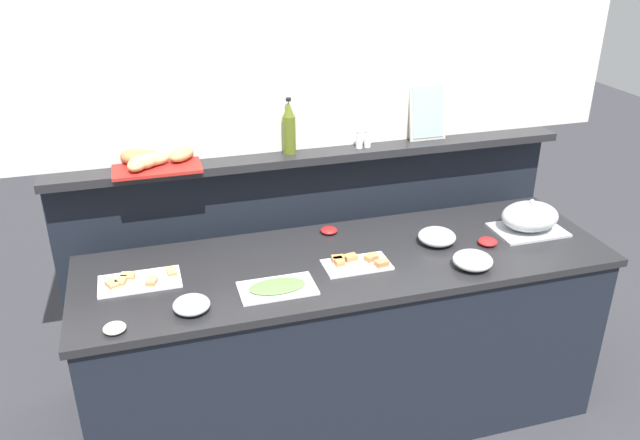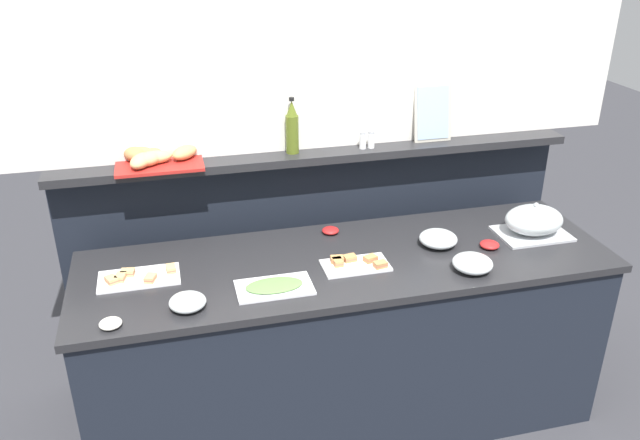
{
  "view_description": "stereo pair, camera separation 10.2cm",
  "coord_description": "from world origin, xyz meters",
  "px_view_note": "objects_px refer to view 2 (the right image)",
  "views": [
    {
      "loc": [
        -0.84,
        -2.42,
        2.32
      ],
      "look_at": [
        -0.1,
        0.1,
        1.07
      ],
      "focal_mm": 36.13,
      "sensor_mm": 36.0,
      "label": 1
    },
    {
      "loc": [
        -0.75,
        -2.45,
        2.32
      ],
      "look_at": [
        -0.1,
        0.1,
        1.07
      ],
      "focal_mm": 36.13,
      "sensor_mm": 36.0,
      "label": 2
    }
  ],
  "objects_px": {
    "bread_basket": "(153,157)",
    "pepper_shaker": "(371,139)",
    "cold_cuts_platter": "(274,287)",
    "condiment_bowl_cream": "(330,230)",
    "condiment_bowl_red": "(110,323)",
    "sandwich_platter_front": "(138,277)",
    "framed_picture": "(433,113)",
    "serving_cloche": "(534,221)",
    "glass_bowl_medium": "(188,303)",
    "glass_bowl_large": "(472,264)",
    "olive_oil_bottle": "(292,128)",
    "sandwich_platter_side": "(355,264)",
    "glass_bowl_small": "(438,239)",
    "salt_shaker": "(363,140)",
    "condiment_bowl_dark": "(490,245)"
  },
  "relations": [
    {
      "from": "bread_basket",
      "to": "condiment_bowl_red",
      "type": "bearing_deg",
      "value": -105.15
    },
    {
      "from": "glass_bowl_medium",
      "to": "salt_shaker",
      "type": "bearing_deg",
      "value": 37.07
    },
    {
      "from": "glass_bowl_medium",
      "to": "pepper_shaker",
      "type": "bearing_deg",
      "value": 35.82
    },
    {
      "from": "sandwich_platter_front",
      "to": "condiment_bowl_red",
      "type": "relative_size",
      "value": 3.96
    },
    {
      "from": "cold_cuts_platter",
      "to": "glass_bowl_small",
      "type": "xyz_separation_m",
      "value": [
        0.82,
        0.19,
        0.02
      ]
    },
    {
      "from": "serving_cloche",
      "to": "glass_bowl_medium",
      "type": "relative_size",
      "value": 2.31
    },
    {
      "from": "bread_basket",
      "to": "framed_picture",
      "type": "height_order",
      "value": "framed_picture"
    },
    {
      "from": "cold_cuts_platter",
      "to": "glass_bowl_large",
      "type": "distance_m",
      "value": 0.87
    },
    {
      "from": "glass_bowl_medium",
      "to": "bread_basket",
      "type": "bearing_deg",
      "value": 96.36
    },
    {
      "from": "serving_cloche",
      "to": "condiment_bowl_dark",
      "type": "xyz_separation_m",
      "value": [
        -0.26,
        -0.07,
        -0.06
      ]
    },
    {
      "from": "condiment_bowl_dark",
      "to": "framed_picture",
      "type": "bearing_deg",
      "value": 97.99
    },
    {
      "from": "condiment_bowl_cream",
      "to": "serving_cloche",
      "type": "bearing_deg",
      "value": -15.14
    },
    {
      "from": "cold_cuts_platter",
      "to": "condiment_bowl_cream",
      "type": "xyz_separation_m",
      "value": [
        0.36,
        0.44,
        0.01
      ]
    },
    {
      "from": "serving_cloche",
      "to": "salt_shaker",
      "type": "height_order",
      "value": "salt_shaker"
    },
    {
      "from": "sandwich_platter_front",
      "to": "framed_picture",
      "type": "xyz_separation_m",
      "value": [
        1.51,
        0.47,
        0.48
      ]
    },
    {
      "from": "salt_shaker",
      "to": "glass_bowl_medium",
      "type": "bearing_deg",
      "value": -142.93
    },
    {
      "from": "glass_bowl_medium",
      "to": "framed_picture",
      "type": "xyz_separation_m",
      "value": [
        1.32,
        0.75,
        0.47
      ]
    },
    {
      "from": "condiment_bowl_red",
      "to": "glass_bowl_large",
      "type": "bearing_deg",
      "value": 2.21
    },
    {
      "from": "sandwich_platter_front",
      "to": "condiment_bowl_red",
      "type": "distance_m",
      "value": 0.35
    },
    {
      "from": "sandwich_platter_side",
      "to": "bread_basket",
      "type": "bearing_deg",
      "value": 145.78
    },
    {
      "from": "glass_bowl_large",
      "to": "serving_cloche",
      "type": "bearing_deg",
      "value": 29.27
    },
    {
      "from": "sandwich_platter_side",
      "to": "olive_oil_bottle",
      "type": "bearing_deg",
      "value": 105.47
    },
    {
      "from": "sandwich_platter_side",
      "to": "condiment_bowl_red",
      "type": "relative_size",
      "value": 3.42
    },
    {
      "from": "sandwich_platter_front",
      "to": "framed_picture",
      "type": "relative_size",
      "value": 1.16
    },
    {
      "from": "sandwich_platter_side",
      "to": "glass_bowl_medium",
      "type": "distance_m",
      "value": 0.76
    },
    {
      "from": "olive_oil_bottle",
      "to": "framed_picture",
      "type": "xyz_separation_m",
      "value": [
        0.74,
        0.01,
        0.02
      ]
    },
    {
      "from": "serving_cloche",
      "to": "glass_bowl_large",
      "type": "relative_size",
      "value": 1.92
    },
    {
      "from": "glass_bowl_small",
      "to": "salt_shaker",
      "type": "distance_m",
      "value": 0.63
    },
    {
      "from": "condiment_bowl_red",
      "to": "bread_basket",
      "type": "bearing_deg",
      "value": 74.85
    },
    {
      "from": "glass_bowl_small",
      "to": "condiment_bowl_red",
      "type": "xyz_separation_m",
      "value": [
        -1.47,
        -0.31,
        -0.02
      ]
    },
    {
      "from": "glass_bowl_medium",
      "to": "condiment_bowl_cream",
      "type": "height_order",
      "value": "glass_bowl_medium"
    },
    {
      "from": "serving_cloche",
      "to": "framed_picture",
      "type": "bearing_deg",
      "value": 124.63
    },
    {
      "from": "framed_picture",
      "to": "sandwich_platter_side",
      "type": "bearing_deg",
      "value": -134.75
    },
    {
      "from": "glass_bowl_medium",
      "to": "condiment_bowl_cream",
      "type": "relative_size",
      "value": 1.76
    },
    {
      "from": "sandwich_platter_front",
      "to": "condiment_bowl_cream",
      "type": "distance_m",
      "value": 0.94
    },
    {
      "from": "serving_cloche",
      "to": "framed_picture",
      "type": "distance_m",
      "value": 0.74
    },
    {
      "from": "cold_cuts_platter",
      "to": "serving_cloche",
      "type": "bearing_deg",
      "value": 8.06
    },
    {
      "from": "sandwich_platter_front",
      "to": "glass_bowl_large",
      "type": "relative_size",
      "value": 1.93
    },
    {
      "from": "cold_cuts_platter",
      "to": "pepper_shaker",
      "type": "height_order",
      "value": "pepper_shaker"
    },
    {
      "from": "glass_bowl_medium",
      "to": "glass_bowl_small",
      "type": "bearing_deg",
      "value": 12.26
    },
    {
      "from": "condiment_bowl_cream",
      "to": "bread_basket",
      "type": "bearing_deg",
      "value": 164.7
    },
    {
      "from": "serving_cloche",
      "to": "glass_bowl_small",
      "type": "xyz_separation_m",
      "value": [
        -0.49,
        0.01,
        -0.04
      ]
    },
    {
      "from": "serving_cloche",
      "to": "pepper_shaker",
      "type": "relative_size",
      "value": 3.91
    },
    {
      "from": "sandwich_platter_side",
      "to": "olive_oil_bottle",
      "type": "distance_m",
      "value": 0.75
    },
    {
      "from": "sandwich_platter_side",
      "to": "glass_bowl_large",
      "type": "distance_m",
      "value": 0.51
    },
    {
      "from": "olive_oil_bottle",
      "to": "glass_bowl_small",
      "type": "bearing_deg",
      "value": -38.92
    },
    {
      "from": "olive_oil_bottle",
      "to": "pepper_shaker",
      "type": "bearing_deg",
      "value": -3.49
    },
    {
      "from": "bread_basket",
      "to": "pepper_shaker",
      "type": "bearing_deg",
      "value": -0.75
    },
    {
      "from": "condiment_bowl_dark",
      "to": "sandwich_platter_side",
      "type": "bearing_deg",
      "value": -179.0
    },
    {
      "from": "glass_bowl_large",
      "to": "olive_oil_bottle",
      "type": "xyz_separation_m",
      "value": [
        -0.64,
        0.73,
        0.44
      ]
    }
  ]
}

